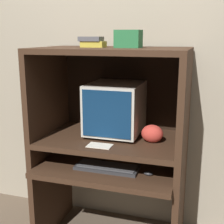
{
  "coord_description": "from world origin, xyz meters",
  "views": [
    {
      "loc": [
        0.62,
        -1.68,
        1.5
      ],
      "look_at": [
        0.0,
        0.31,
        0.99
      ],
      "focal_mm": 50.0,
      "sensor_mm": 36.0,
      "label": 1
    }
  ],
  "objects": [
    {
      "name": "paper_card",
      "position": [
        -0.02,
        0.12,
        0.81
      ],
      "size": [
        0.16,
        0.1,
        0.0
      ],
      "color": "beige",
      "rests_on": "desk_monitor_shelf"
    },
    {
      "name": "snack_bag",
      "position": [
        0.29,
        0.29,
        0.87
      ],
      "size": [
        0.15,
        0.11,
        0.12
      ],
      "color": "#BC382D",
      "rests_on": "desk_monitor_shelf"
    },
    {
      "name": "wall_back",
      "position": [
        0.0,
        0.68,
        1.3
      ],
      "size": [
        6.0,
        0.06,
        2.6
      ],
      "color": "gray",
      "rests_on": "ground_plane"
    },
    {
      "name": "mouse",
      "position": [
        0.3,
        0.14,
        0.65
      ],
      "size": [
        0.06,
        0.04,
        0.03
      ],
      "color": "#28282B",
      "rests_on": "desk_base"
    },
    {
      "name": "storage_box",
      "position": [
        0.11,
        0.31,
        1.49
      ],
      "size": [
        0.16,
        0.14,
        0.11
      ],
      "color": "#236638",
      "rests_on": "hutch_upper"
    },
    {
      "name": "hutch_upper",
      "position": [
        0.0,
        0.35,
        1.22
      ],
      "size": [
        1.01,
        0.62,
        0.62
      ],
      "color": "#382316",
      "rests_on": "desk_monitor_shelf"
    },
    {
      "name": "desk_monitor_shelf",
      "position": [
        0.0,
        0.31,
        0.77
      ],
      "size": [
        1.01,
        0.62,
        0.17
      ],
      "color": "#382316",
      "rests_on": "desk_base"
    },
    {
      "name": "keyboard",
      "position": [
        0.02,
        0.15,
        0.65
      ],
      "size": [
        0.42,
        0.16,
        0.03
      ],
      "color": "#2D2D30",
      "rests_on": "desk_base"
    },
    {
      "name": "book_stack",
      "position": [
        -0.14,
        0.32,
        1.46
      ],
      "size": [
        0.17,
        0.11,
        0.07
      ],
      "color": "gold",
      "rests_on": "hutch_upper"
    },
    {
      "name": "desk_base",
      "position": [
        0.0,
        0.26,
        0.42
      ],
      "size": [
        1.01,
        0.69,
        0.64
      ],
      "color": "#382316",
      "rests_on": "ground_plane"
    },
    {
      "name": "crt_monitor",
      "position": [
        0.0,
        0.39,
        1.0
      ],
      "size": [
        0.37,
        0.42,
        0.37
      ],
      "color": "beige",
      "rests_on": "desk_monitor_shelf"
    }
  ]
}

